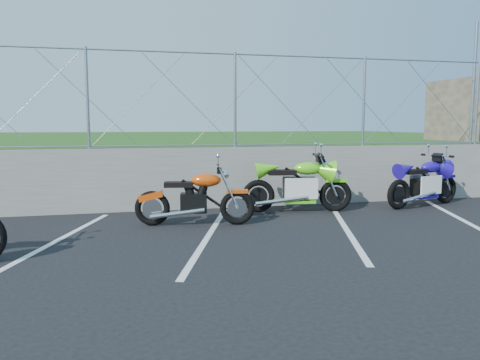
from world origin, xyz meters
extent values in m
plane|color=black|center=(0.00, 0.00, 0.00)|extent=(90.00, 90.00, 0.00)
cube|color=slate|center=(0.00, 3.50, 0.65)|extent=(30.00, 0.22, 1.30)
cube|color=#1D4612|center=(0.00, 13.50, 0.65)|extent=(30.00, 20.00, 1.30)
cylinder|color=gray|center=(0.00, 3.50, 3.25)|extent=(28.00, 0.03, 0.03)
cylinder|color=gray|center=(0.00, 3.50, 1.35)|extent=(28.00, 0.03, 0.03)
cylinder|color=gray|center=(7.20, 3.90, 2.80)|extent=(0.08, 0.08, 3.00)
cube|color=silver|center=(-2.40, 1.00, 0.00)|extent=(1.49, 4.31, 0.01)
cube|color=silver|center=(0.00, 1.00, 0.00)|extent=(1.49, 4.31, 0.01)
cube|color=silver|center=(2.40, 1.00, 0.00)|extent=(1.49, 4.31, 0.01)
cube|color=silver|center=(4.80, 1.00, 0.00)|extent=(1.49, 4.31, 0.01)
torus|color=black|center=(-0.85, 1.96, 0.31)|extent=(0.63, 0.22, 0.62)
torus|color=black|center=(0.63, 1.70, 0.31)|extent=(0.63, 0.22, 0.62)
cube|color=black|center=(-0.13, 1.83, 0.40)|extent=(0.50, 0.36, 0.34)
ellipsoid|color=#D9480C|center=(0.09, 1.79, 0.80)|extent=(0.56, 0.33, 0.23)
cube|color=black|center=(-0.39, 1.88, 0.73)|extent=(0.54, 0.33, 0.09)
cube|color=#D9480C|center=(0.63, 1.70, 0.60)|extent=(0.40, 0.22, 0.06)
cylinder|color=silver|center=(0.30, 1.76, 1.05)|extent=(0.16, 0.72, 0.03)
torus|color=black|center=(1.31, 2.74, 0.34)|extent=(0.68, 0.24, 0.67)
torus|color=black|center=(2.88, 2.46, 0.34)|extent=(0.68, 0.24, 0.67)
cube|color=black|center=(2.07, 2.60, 0.45)|extent=(0.56, 0.40, 0.38)
ellipsoid|color=#62DE1B|center=(2.31, 2.56, 0.90)|extent=(0.63, 0.37, 0.26)
cube|color=black|center=(1.79, 2.65, 0.82)|extent=(0.60, 0.36, 0.10)
cube|color=#62DE1B|center=(2.88, 2.46, 0.65)|extent=(0.45, 0.24, 0.07)
cylinder|color=silver|center=(2.50, 2.53, 1.16)|extent=(0.17, 0.80, 0.03)
torus|color=black|center=(4.28, 2.39, 0.32)|extent=(0.65, 0.29, 0.64)
torus|color=black|center=(5.74, 2.81, 0.32)|extent=(0.65, 0.29, 0.64)
cube|color=black|center=(4.99, 2.59, 0.43)|extent=(0.55, 0.42, 0.36)
ellipsoid|color=#2411A2|center=(5.22, 2.66, 0.85)|extent=(0.61, 0.41, 0.25)
cube|color=black|center=(4.72, 2.52, 0.78)|extent=(0.58, 0.39, 0.10)
cube|color=#2411A2|center=(5.74, 2.81, 0.62)|extent=(0.43, 0.27, 0.06)
cylinder|color=silver|center=(5.39, 2.71, 1.10)|extent=(0.24, 0.75, 0.03)
camera|label=1|loc=(-1.20, -6.32, 1.79)|focal=35.00mm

